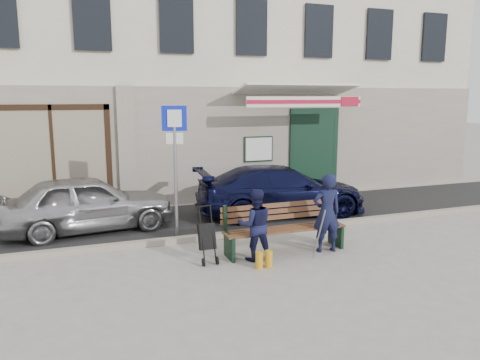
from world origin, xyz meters
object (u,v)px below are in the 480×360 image
car_navy (281,190)px  stroller (207,238)px  parking_sign (175,150)px  woman (255,225)px  man (327,213)px  car_silver (87,203)px  bench (282,229)px

car_navy → stroller: 3.82m
parking_sign → woman: 2.45m
car_navy → parking_sign: parking_sign is taller
man → woman: (-1.45, 0.03, -0.10)m
car_silver → car_navy: car_silver is taller
parking_sign → man: bearing=-24.4°
man → woman: size_ratio=1.15×
bench → car_silver: bearing=141.2°
car_silver → man: 5.18m
car_navy → stroller: (-2.71, -2.68, -0.17)m
parking_sign → bench: 2.74m
man → woman: bearing=5.5°
bench → man: (0.80, -0.26, 0.30)m
woman → stroller: (-0.85, 0.19, -0.21)m
car_navy → woman: bearing=152.7°
woman → parking_sign: bearing=-50.5°
woman → stroller: size_ratio=1.30×
man → stroller: 2.33m
car_silver → man: (4.21, -3.01, 0.13)m
car_navy → parking_sign: size_ratio=1.55×
car_silver → car_navy: size_ratio=0.87×
car_navy → bench: car_navy is taller
man → stroller: size_ratio=1.50×
parking_sign → woman: bearing=-48.2°
stroller → car_navy: bearing=43.2°
woman → stroller: 0.90m
bench → woman: (-0.65, -0.23, 0.20)m
parking_sign → stroller: 2.20m
man → woman: 1.45m
car_navy → bench: 2.91m
car_silver → bench: 4.39m
car_navy → man: bearing=177.6°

